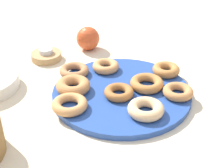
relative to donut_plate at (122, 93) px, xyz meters
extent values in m
plane|color=beige|center=(0.00, 0.00, -0.01)|extent=(2.40, 2.40, 0.00)
cylinder|color=#284C9E|center=(0.00, 0.00, 0.00)|extent=(0.38, 0.38, 0.02)
torus|color=tan|center=(-0.01, 0.16, 0.02)|extent=(0.11, 0.11, 0.02)
torus|color=#AD6B33|center=(-0.02, 0.02, 0.02)|extent=(0.09, 0.09, 0.02)
torus|color=#EABC84|center=(-0.12, 0.00, 0.02)|extent=(0.13, 0.13, 0.03)
torus|color=#C6844C|center=(0.06, 0.11, 0.02)|extent=(0.10, 0.10, 0.03)
torus|color=tan|center=(0.12, -0.02, 0.02)|extent=(0.10, 0.10, 0.02)
torus|color=#B27547|center=(0.14, 0.08, 0.02)|extent=(0.12, 0.12, 0.02)
torus|color=#BC7A3D|center=(-0.02, -0.07, 0.02)|extent=(0.13, 0.13, 0.02)
torus|color=#BC7A3D|center=(0.02, -0.16, 0.02)|extent=(0.10, 0.10, 0.03)
torus|color=#C6844C|center=(-0.09, -0.12, 0.02)|extent=(0.11, 0.11, 0.02)
cylinder|color=tan|center=(0.31, 0.11, 0.00)|extent=(0.10, 0.10, 0.02)
cylinder|color=silver|center=(0.31, 0.11, 0.02)|extent=(0.04, 0.04, 0.02)
sphere|color=#CC4C23|center=(0.31, -0.04, 0.03)|extent=(0.08, 0.08, 0.08)
camera|label=1|loc=(-0.67, 0.39, 0.51)|focal=54.37mm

